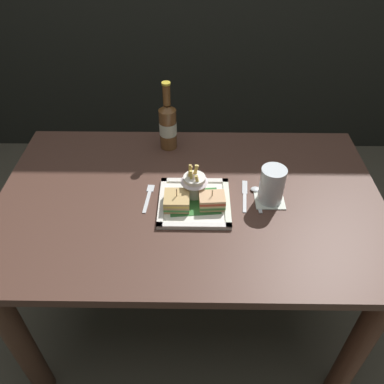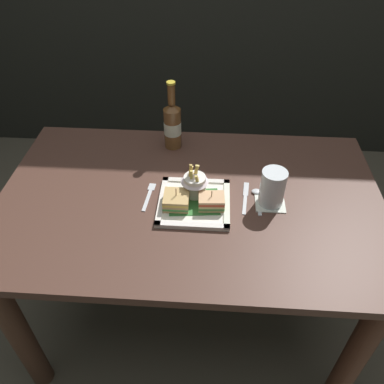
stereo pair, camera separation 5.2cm
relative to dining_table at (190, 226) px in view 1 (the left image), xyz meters
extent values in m
plane|color=brown|center=(0.00, 0.00, -0.59)|extent=(6.00, 6.00, 0.00)
cube|color=#4E3228|center=(0.00, 0.00, 0.13)|extent=(1.33, 0.83, 0.03)
cylinder|color=brown|center=(-0.59, -0.33, -0.24)|extent=(0.08, 0.08, 0.71)
cylinder|color=#512C1D|center=(0.59, -0.33, -0.24)|extent=(0.08, 0.08, 0.71)
cylinder|color=#4E3024|center=(-0.59, 0.33, -0.24)|extent=(0.08, 0.08, 0.71)
cylinder|color=brown|center=(0.59, 0.33, -0.24)|extent=(0.08, 0.08, 0.71)
cube|color=white|center=(0.02, -0.03, 0.15)|extent=(0.24, 0.24, 0.01)
cube|color=#306E30|center=(0.02, -0.03, 0.16)|extent=(0.18, 0.15, 0.00)
cube|color=white|center=(0.02, -0.14, 0.16)|extent=(0.24, 0.02, 0.01)
cube|color=white|center=(0.02, 0.08, 0.16)|extent=(0.24, 0.02, 0.01)
cube|color=white|center=(-0.09, -0.03, 0.16)|extent=(0.02, 0.24, 0.01)
cube|color=white|center=(0.13, -0.03, 0.16)|extent=(0.02, 0.24, 0.01)
cube|color=tan|center=(-0.04, -0.05, 0.16)|extent=(0.08, 0.08, 0.01)
cube|color=#498E46|center=(-0.04, -0.05, 0.17)|extent=(0.08, 0.08, 0.01)
cube|color=tan|center=(-0.04, -0.05, 0.18)|extent=(0.08, 0.08, 0.01)
cube|color=#E6BD50|center=(-0.04, -0.05, 0.18)|extent=(0.08, 0.08, 0.01)
cube|color=tan|center=(-0.04, -0.05, 0.19)|extent=(0.08, 0.08, 0.01)
cylinder|color=tan|center=(-0.04, -0.05, 0.19)|extent=(0.00, 0.00, 0.07)
cube|color=tan|center=(0.07, -0.05, 0.16)|extent=(0.09, 0.07, 0.01)
cube|color=#4D823E|center=(0.07, -0.05, 0.17)|extent=(0.09, 0.07, 0.01)
cube|color=tan|center=(0.07, -0.05, 0.18)|extent=(0.09, 0.07, 0.01)
cube|color=#C1462C|center=(0.07, -0.05, 0.19)|extent=(0.09, 0.07, 0.01)
cube|color=tan|center=(0.07, -0.05, 0.19)|extent=(0.09, 0.07, 0.01)
cylinder|color=tan|center=(0.07, -0.05, 0.19)|extent=(0.00, 0.00, 0.07)
cylinder|color=white|center=(0.02, 0.01, 0.19)|extent=(0.08, 0.08, 0.07)
cone|color=white|center=(0.02, 0.01, 0.23)|extent=(0.09, 0.09, 0.03)
cube|color=#E9C266|center=(0.02, 0.02, 0.23)|extent=(0.03, 0.01, 0.08)
cube|color=#D9C25A|center=(0.01, 0.00, 0.23)|extent=(0.01, 0.01, 0.07)
cube|color=#DEB359|center=(0.00, 0.01, 0.23)|extent=(0.01, 0.02, 0.08)
cube|color=#E2C45C|center=(0.03, -0.01, 0.22)|extent=(0.02, 0.02, 0.06)
cube|color=#E6D985|center=(0.00, 0.02, 0.22)|extent=(0.01, 0.01, 0.05)
cube|color=#E8D36F|center=(0.02, 0.02, 0.23)|extent=(0.01, 0.01, 0.07)
cube|color=#F2C76D|center=(0.00, 0.03, 0.23)|extent=(0.02, 0.01, 0.06)
cylinder|color=brown|center=(-0.09, 0.31, 0.23)|extent=(0.07, 0.07, 0.17)
cone|color=brown|center=(-0.09, 0.31, 0.32)|extent=(0.07, 0.07, 0.02)
cylinder|color=brown|center=(-0.09, 0.31, 0.37)|extent=(0.03, 0.03, 0.08)
cylinder|color=gold|center=(-0.09, 0.31, 0.42)|extent=(0.03, 0.03, 0.01)
cylinder|color=beige|center=(-0.09, 0.31, 0.23)|extent=(0.07, 0.07, 0.05)
cube|color=silver|center=(0.27, -0.01, 0.15)|extent=(0.10, 0.10, 0.00)
cylinder|color=silver|center=(0.27, -0.01, 0.21)|extent=(0.08, 0.08, 0.13)
cylinder|color=silver|center=(0.27, -0.01, 0.19)|extent=(0.08, 0.08, 0.08)
cube|color=silver|center=(-0.15, -0.03, 0.15)|extent=(0.02, 0.11, 0.00)
cube|color=silver|center=(-0.14, 0.04, 0.15)|extent=(0.03, 0.04, 0.00)
cube|color=silver|center=(0.19, -0.03, 0.15)|extent=(0.02, 0.10, 0.00)
cube|color=silver|center=(0.20, 0.06, 0.15)|extent=(0.02, 0.07, 0.00)
cube|color=silver|center=(0.23, -0.03, 0.15)|extent=(0.02, 0.10, 0.00)
ellipsoid|color=silver|center=(0.23, 0.04, 0.15)|extent=(0.04, 0.03, 0.01)
camera|label=1|loc=(0.02, -0.99, 1.04)|focal=36.05mm
camera|label=2|loc=(0.07, -0.98, 1.04)|focal=36.05mm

